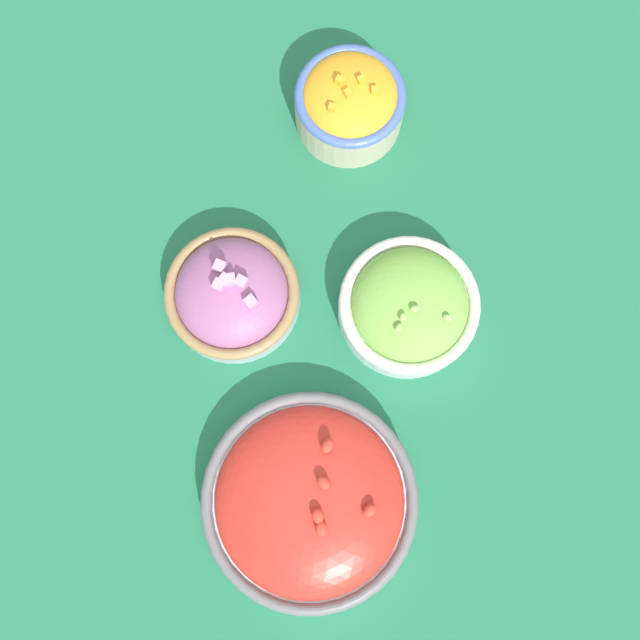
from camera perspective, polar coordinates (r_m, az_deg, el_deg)
name	(u,v)px	position (r m, az deg, el deg)	size (l,w,h in m)	color
ground_plane	(320,325)	(0.77, 0.00, -0.40)	(3.00, 3.00, 0.00)	#23704C
bowl_lettuce	(409,306)	(0.75, 7.11, 1.12)	(0.15, 0.15, 0.07)	silver
bowl_cherry_tomatoes	(310,500)	(0.73, -0.83, -14.24)	(0.22, 0.22, 0.07)	#B2C1CC
bowl_red_onion	(232,294)	(0.75, -7.03, 2.09)	(0.14, 0.14, 0.07)	#B2C1CC
bowl_squash	(350,103)	(0.81, 2.39, 16.97)	(0.12, 0.12, 0.08)	beige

